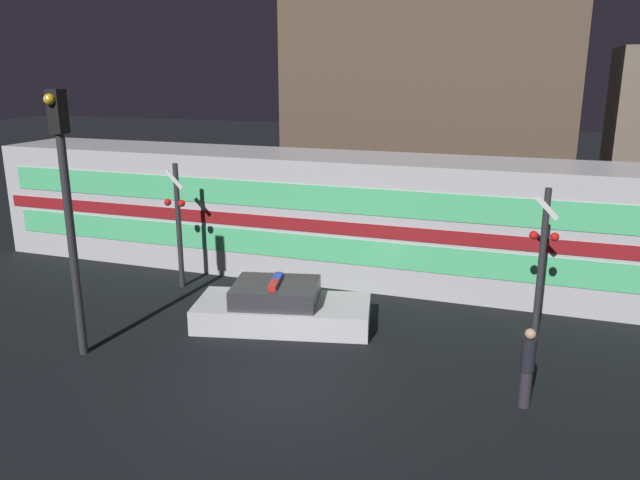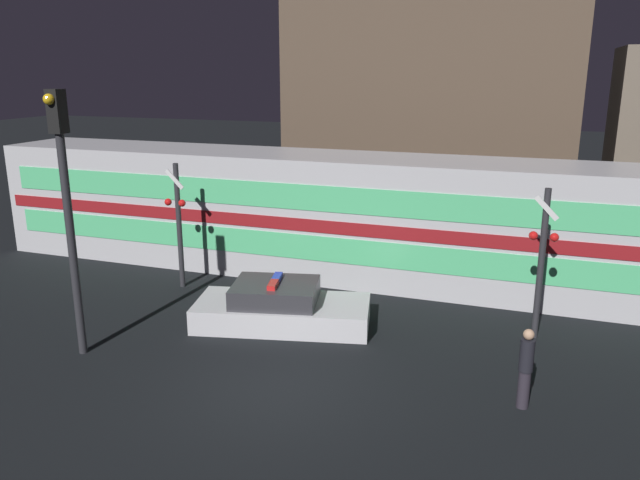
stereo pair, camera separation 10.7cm
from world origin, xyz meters
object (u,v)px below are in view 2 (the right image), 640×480
(police_car, at_px, (281,308))
(crossing_signal_near, at_px, (541,259))
(traffic_light_corner, at_px, (67,201))
(pedestrian, at_px, (526,368))
(train, at_px, (351,217))

(police_car, relative_size, crossing_signal_near, 1.27)
(traffic_light_corner, bearing_deg, police_car, 39.65)
(police_car, distance_m, crossing_signal_near, 6.41)
(crossing_signal_near, bearing_deg, pedestrian, -92.36)
(pedestrian, distance_m, traffic_light_corner, 9.99)
(pedestrian, xyz_separation_m, crossing_signal_near, (0.14, 3.45, 1.16))
(pedestrian, bearing_deg, police_car, 160.29)
(train, height_order, pedestrian, train)
(train, distance_m, police_car, 4.65)
(pedestrian, height_order, crossing_signal_near, crossing_signal_near)
(train, bearing_deg, traffic_light_corner, -119.12)
(pedestrian, bearing_deg, train, 129.81)
(pedestrian, bearing_deg, crossing_signal_near, 87.64)
(police_car, height_order, pedestrian, pedestrian)
(train, height_order, police_car, train)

